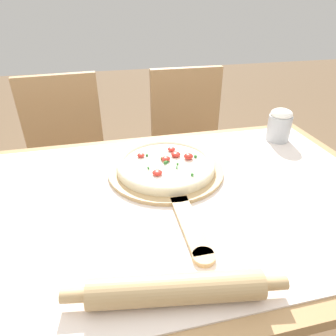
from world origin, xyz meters
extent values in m
cube|color=#A87F51|center=(0.00, 0.00, 0.74)|extent=(1.35, 0.82, 0.03)
cylinder|color=#A87F51|center=(0.62, 0.35, 0.36)|extent=(0.06, 0.06, 0.72)
cube|color=silver|center=(0.00, 0.00, 0.75)|extent=(1.27, 0.74, 0.00)
cylinder|color=tan|center=(0.06, 0.13, 0.76)|extent=(0.35, 0.35, 0.01)
cube|color=tan|center=(0.06, -0.13, 0.76)|extent=(0.05, 0.21, 0.01)
cylinder|color=tan|center=(0.06, -0.23, 0.76)|extent=(0.05, 0.05, 0.01)
cylinder|color=beige|center=(0.06, 0.13, 0.78)|extent=(0.30, 0.30, 0.02)
torus|color=beige|center=(0.06, 0.13, 0.78)|extent=(0.30, 0.30, 0.02)
cylinder|color=white|center=(0.06, 0.13, 0.78)|extent=(0.26, 0.26, 0.00)
ellipsoid|color=red|center=(0.10, 0.17, 0.79)|extent=(0.03, 0.03, 0.01)
ellipsoid|color=red|center=(-0.01, 0.19, 0.79)|extent=(0.02, 0.02, 0.01)
ellipsoid|color=red|center=(0.06, 0.14, 0.79)|extent=(0.03, 0.03, 0.01)
ellipsoid|color=red|center=(0.13, 0.14, 0.80)|extent=(0.03, 0.03, 0.02)
ellipsoid|color=red|center=(0.09, 0.20, 0.79)|extent=(0.02, 0.02, 0.01)
ellipsoid|color=red|center=(0.02, 0.07, 0.79)|extent=(0.03, 0.03, 0.01)
cube|color=#387533|center=(0.09, 0.11, 0.79)|extent=(0.01, 0.01, 0.01)
cube|color=#387533|center=(0.06, 0.13, 0.79)|extent=(0.01, 0.01, 0.01)
cube|color=#387533|center=(0.11, 0.04, 0.79)|extent=(0.01, 0.01, 0.01)
cube|color=#387533|center=(0.08, 0.09, 0.79)|extent=(0.01, 0.01, 0.01)
cube|color=#387533|center=(0.01, 0.19, 0.79)|extent=(0.01, 0.01, 0.01)
cube|color=#387533|center=(0.00, 0.11, 0.79)|extent=(0.01, 0.01, 0.01)
cube|color=#387533|center=(0.05, 0.15, 0.79)|extent=(0.01, 0.01, 0.01)
cube|color=#387533|center=(0.16, 0.14, 0.79)|extent=(0.01, 0.01, 0.01)
cube|color=#387533|center=(0.06, 0.12, 0.79)|extent=(0.01, 0.01, 0.01)
cylinder|color=tan|center=(-0.02, -0.31, 0.78)|extent=(0.32, 0.10, 0.05)
cylinder|color=tan|center=(-0.20, -0.28, 0.78)|extent=(0.05, 0.03, 0.03)
cylinder|color=tan|center=(0.15, -0.34, 0.78)|extent=(0.05, 0.03, 0.03)
cube|color=tan|center=(-0.30, 0.67, 0.45)|extent=(0.43, 0.43, 0.02)
cube|color=tan|center=(-0.31, 0.85, 0.69)|extent=(0.38, 0.07, 0.44)
cylinder|color=tan|center=(-0.45, 0.50, 0.22)|extent=(0.04, 0.04, 0.44)
cylinder|color=tan|center=(-0.13, 0.53, 0.22)|extent=(0.04, 0.04, 0.44)
cylinder|color=tan|center=(-0.47, 0.82, 0.22)|extent=(0.04, 0.04, 0.44)
cylinder|color=tan|center=(-0.15, 0.84, 0.22)|extent=(0.04, 0.04, 0.44)
cube|color=tan|center=(0.33, 0.67, 0.45)|extent=(0.41, 0.41, 0.02)
cube|color=tan|center=(0.33, 0.85, 0.69)|extent=(0.38, 0.04, 0.44)
cylinder|color=tan|center=(0.17, 0.51, 0.22)|extent=(0.04, 0.04, 0.44)
cylinder|color=tan|center=(0.49, 0.51, 0.22)|extent=(0.04, 0.04, 0.44)
cylinder|color=tan|center=(0.17, 0.83, 0.22)|extent=(0.04, 0.04, 0.44)
cylinder|color=tan|center=(0.49, 0.83, 0.22)|extent=(0.04, 0.04, 0.44)
cylinder|color=#B2B7BC|center=(0.52, 0.26, 0.80)|extent=(0.08, 0.08, 0.09)
ellipsoid|color=white|center=(0.52, 0.26, 0.86)|extent=(0.08, 0.08, 0.04)
camera|label=1|loc=(-0.11, -0.65, 1.24)|focal=32.00mm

